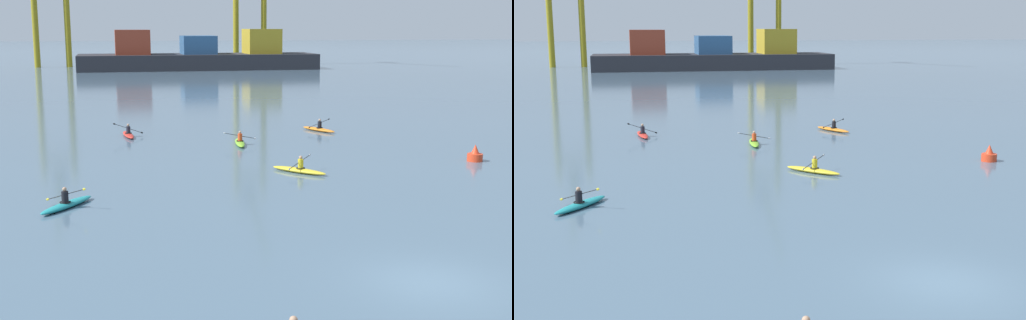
% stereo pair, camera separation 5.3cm
% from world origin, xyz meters
% --- Properties ---
extents(ground_plane, '(800.00, 800.00, 0.00)m').
position_xyz_m(ground_plane, '(0.00, 0.00, 0.00)').
color(ground_plane, slate).
extents(container_barge, '(44.63, 11.57, 7.54)m').
position_xyz_m(container_barge, '(6.98, 110.25, 2.51)').
color(container_barge, '#28282D').
rests_on(container_barge, ground).
extents(channel_buoy, '(0.90, 0.90, 1.00)m').
position_xyz_m(channel_buoy, '(11.49, 17.42, 0.36)').
color(channel_buoy, red).
rests_on(channel_buoy, ground).
extents(kayak_teal, '(2.44, 3.13, 1.02)m').
position_xyz_m(kayak_teal, '(-11.55, 11.59, 0.17)').
color(kayak_teal, teal).
rests_on(kayak_teal, ground).
extents(kayak_lime, '(2.25, 3.44, 0.95)m').
position_xyz_m(kayak_lime, '(-1.06, 25.99, 0.17)').
color(kayak_lime, '#7ABC2D').
rests_on(kayak_lime, ground).
extents(kayak_red, '(2.16, 3.45, 1.06)m').
position_xyz_m(kayak_red, '(-8.36, 31.04, 0.17)').
color(kayak_red, red).
rests_on(kayak_red, ground).
extents(kayak_yellow, '(2.70, 2.94, 0.95)m').
position_xyz_m(kayak_yellow, '(0.42, 16.47, 0.17)').
color(kayak_yellow, yellow).
rests_on(kayak_yellow, ground).
extents(kayak_orange, '(2.07, 3.30, 0.95)m').
position_xyz_m(kayak_orange, '(5.97, 30.67, 0.17)').
color(kayak_orange, orange).
rests_on(kayak_orange, ground).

